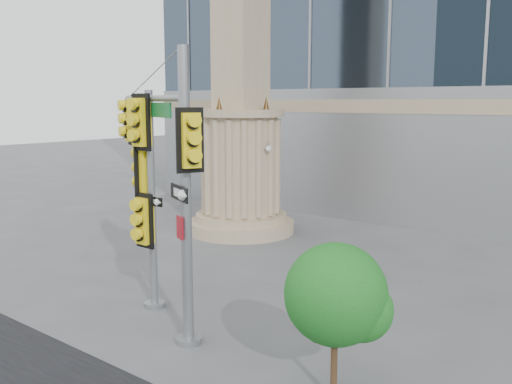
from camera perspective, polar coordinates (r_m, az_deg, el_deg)
The scene contains 5 objects.
ground at distance 13.80m, azimuth -6.88°, elevation -14.16°, with size 120.00×120.00×0.00m, color #545456.
monument at distance 23.36m, azimuth -1.53°, elevation 9.30°, with size 4.40×4.40×16.60m.
main_signal_pole at distance 13.53m, azimuth -8.85°, elevation 3.27°, with size 4.80×2.45×6.59m.
secondary_signal_pole at distance 14.88m, azimuth -10.97°, elevation 0.89°, with size 0.97×0.73×5.70m.
street_tree at distance 10.42m, azimuth 8.16°, elevation -10.53°, with size 1.90×1.85×2.96m.
Camera 1 is at (9.15, -8.78, 5.43)m, focal length 40.00 mm.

